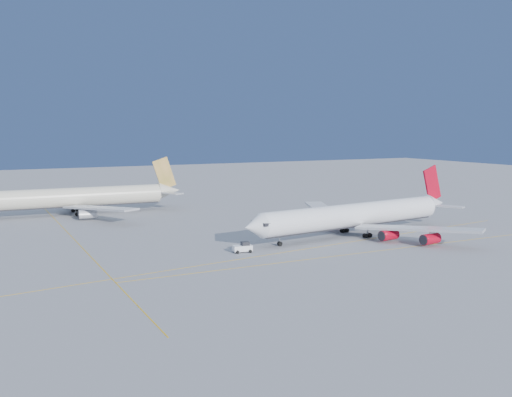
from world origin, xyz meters
name	(u,v)px	position (x,y,z in m)	size (l,w,h in m)	color
ground	(293,243)	(0.00, 0.00, 0.00)	(500.00, 500.00, 0.00)	slate
taxiway_lines	(216,244)	(-14.71, 6.34, 0.01)	(118.86, 140.00, 0.02)	#CE970B
airliner_virgin	(357,215)	(17.48, 1.53, 4.44)	(59.65, 53.18, 14.73)	white
airliner_etihad	(78,197)	(-32.81, 61.37, 4.68)	(58.88, 54.49, 15.39)	beige
pushback_tug	(243,247)	(-13.06, -3.23, 0.95)	(3.84, 2.64, 2.04)	white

